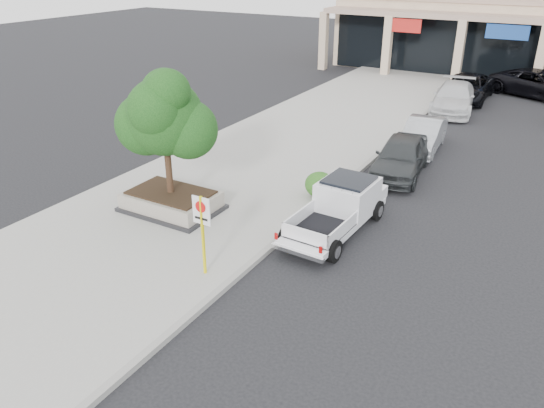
{
  "coord_description": "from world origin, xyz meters",
  "views": [
    {
      "loc": [
        5.45,
        -10.79,
        8.09
      ],
      "look_at": [
        -1.68,
        1.5,
        1.37
      ],
      "focal_mm": 35.0,
      "sensor_mm": 36.0,
      "label": 1
    }
  ],
  "objects": [
    {
      "name": "curb",
      "position": [
        -1.55,
        6.0,
        0.07
      ],
      "size": [
        0.2,
        52.0,
        0.15
      ],
      "primitive_type": "cube",
      "color": "gray",
      "rests_on": "ground"
    },
    {
      "name": "planter_tree",
      "position": [
        -5.57,
        1.77,
        3.41
      ],
      "size": [
        2.9,
        2.55,
        4.0
      ],
      "color": "#302012",
      "rests_on": "planter"
    },
    {
      "name": "curb_car_c",
      "position": [
        -0.47,
        19.72,
        0.78
      ],
      "size": [
        2.85,
        5.6,
        1.56
      ],
      "primitive_type": "imported",
      "rotation": [
        0.0,
        0.0,
        0.13
      ],
      "color": "silver",
      "rests_on": "ground"
    },
    {
      "name": "curb_car_a",
      "position": [
        -0.09,
        9.03,
        0.77
      ],
      "size": [
        2.3,
        4.7,
        1.54
      ],
      "primitive_type": "imported",
      "rotation": [
        0.0,
        0.0,
        0.11
      ],
      "color": "#2C3031",
      "rests_on": "ground"
    },
    {
      "name": "planter",
      "position": [
        -5.7,
        1.62,
        0.48
      ],
      "size": [
        3.2,
        2.2,
        0.68
      ],
      "color": "black",
      "rests_on": "sidewalk"
    },
    {
      "name": "no_parking_sign",
      "position": [
        -2.34,
        -1.02,
        1.63
      ],
      "size": [
        0.55,
        0.09,
        2.3
      ],
      "color": "yellow",
      "rests_on": "sidewalk"
    },
    {
      "name": "sidewalk",
      "position": [
        -5.5,
        6.0,
        0.07
      ],
      "size": [
        8.0,
        52.0,
        0.15
      ],
      "primitive_type": "cube",
      "color": "gray",
      "rests_on": "ground"
    },
    {
      "name": "curb_car_d",
      "position": [
        -0.39,
        22.73,
        0.76
      ],
      "size": [
        2.59,
        5.52,
        1.53
      ],
      "primitive_type": "imported",
      "rotation": [
        0.0,
        0.0,
        0.01
      ],
      "color": "black",
      "rests_on": "ground"
    },
    {
      "name": "ground",
      "position": [
        0.0,
        0.0,
        0.0
      ],
      "size": [
        120.0,
        120.0,
        0.0
      ],
      "primitive_type": "plane",
      "color": "black",
      "rests_on": "ground"
    },
    {
      "name": "curb_car_b",
      "position": [
        -0.14,
        12.39,
        0.71
      ],
      "size": [
        1.84,
        4.4,
        1.42
      ],
      "primitive_type": "imported",
      "rotation": [
        0.0,
        0.0,
        0.08
      ],
      "color": "#A1A3A9",
      "rests_on": "ground"
    },
    {
      "name": "pickup_truck",
      "position": [
        -0.35,
        3.19,
        0.77
      ],
      "size": [
        2.05,
        4.99,
        1.55
      ],
      "primitive_type": null,
      "rotation": [
        0.0,
        0.0,
        -0.05
      ],
      "color": "white",
      "rests_on": "ground"
    },
    {
      "name": "lot_car_d",
      "position": [
        3.36,
        25.73,
        0.82
      ],
      "size": [
        6.49,
        4.84,
        1.64
      ],
      "primitive_type": "imported",
      "rotation": [
        0.0,
        0.0,
        1.16
      ],
      "color": "black",
      "rests_on": "ground"
    },
    {
      "name": "hedge",
      "position": [
        -1.8,
        5.12,
        0.62
      ],
      "size": [
        1.1,
        0.99,
        0.93
      ],
      "primitive_type": "ellipsoid",
      "color": "#184814",
      "rests_on": "sidewalk"
    }
  ]
}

